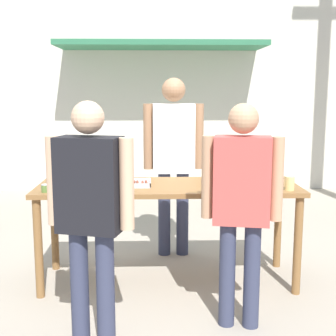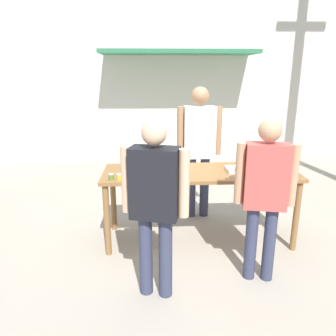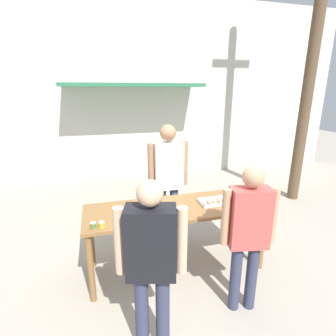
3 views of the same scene
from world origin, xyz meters
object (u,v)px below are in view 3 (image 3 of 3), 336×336
(beer_cup, at_px, (259,202))
(person_customer_with_cup, at_px, (248,228))
(condiment_jar_ketchup, at_px, (102,224))
(person_customer_holding_hotdog, at_px, (151,256))
(food_tray_buns, at_px, (214,201))
(person_server_behind_table, at_px, (168,174))
(utility_pole, at_px, (316,31))
(food_tray_sausages, at_px, (147,210))
(condiment_jar_mustard, at_px, (93,225))

(beer_cup, height_order, person_customer_with_cup, person_customer_with_cup)
(condiment_jar_ketchup, bearing_deg, person_customer_holding_hotdog, -63.28)
(food_tray_buns, bearing_deg, person_server_behind_table, 120.91)
(beer_cup, bearing_deg, person_customer_with_cup, -131.53)
(food_tray_buns, distance_m, person_customer_with_cup, 0.82)
(person_server_behind_table, bearing_deg, utility_pole, 14.85)
(food_tray_sausages, xyz_separation_m, beer_cup, (1.39, -0.24, 0.04))
(food_tray_buns, xyz_separation_m, condiment_jar_mustard, (-1.51, -0.25, 0.01))
(condiment_jar_mustard, bearing_deg, utility_pole, 23.81)
(condiment_jar_mustard, relative_size, beer_cup, 0.57)
(person_customer_holding_hotdog, distance_m, utility_pole, 5.13)
(food_tray_buns, distance_m, beer_cup, 0.56)
(food_tray_sausages, relative_size, person_server_behind_table, 0.25)
(person_customer_holding_hotdog, bearing_deg, utility_pole, -130.07)
(condiment_jar_mustard, height_order, beer_cup, beer_cup)
(food_tray_sausages, relative_size, person_customer_holding_hotdog, 0.28)
(person_server_behind_table, distance_m, utility_pole, 3.93)
(person_customer_with_cup, bearing_deg, beer_cup, -120.53)
(person_customer_holding_hotdog, bearing_deg, person_customer_with_cup, -154.53)
(condiment_jar_mustard, xyz_separation_m, utility_pole, (4.19, 1.85, 2.42))
(condiment_jar_mustard, relative_size, person_customer_holding_hotdog, 0.04)
(condiment_jar_mustard, xyz_separation_m, person_customer_with_cup, (1.50, -0.57, 0.05))
(food_tray_buns, height_order, beer_cup, beer_cup)
(condiment_jar_mustard, bearing_deg, food_tray_sausages, 21.50)
(beer_cup, xyz_separation_m, person_customer_holding_hotdog, (-1.54, -0.77, 0.03))
(condiment_jar_mustard, relative_size, person_server_behind_table, 0.04)
(food_tray_sausages, distance_m, beer_cup, 1.41)
(food_tray_buns, distance_m, condiment_jar_ketchup, 1.45)
(condiment_jar_mustard, bearing_deg, person_customer_holding_hotdog, -58.45)
(beer_cup, height_order, person_server_behind_table, person_server_behind_table)
(person_customer_holding_hotdog, height_order, person_customer_with_cup, person_customer_holding_hotdog)
(condiment_jar_mustard, distance_m, condiment_jar_ketchup, 0.09)
(food_tray_buns, bearing_deg, condiment_jar_ketchup, -169.81)
(food_tray_sausages, height_order, utility_pole, utility_pole)
(person_server_behind_table, bearing_deg, condiment_jar_ketchup, -137.10)
(condiment_jar_ketchup, relative_size, person_customer_holding_hotdog, 0.04)
(food_tray_buns, distance_m, condiment_jar_mustard, 1.53)
(beer_cup, bearing_deg, food_tray_buns, 154.12)
(condiment_jar_mustard, bearing_deg, person_customer_with_cup, -20.77)
(condiment_jar_mustard, relative_size, person_customer_with_cup, 0.04)
(condiment_jar_ketchup, bearing_deg, food_tray_sausages, 25.14)
(utility_pole, bearing_deg, condiment_jar_mustard, -156.19)
(food_tray_sausages, relative_size, beer_cup, 3.96)
(condiment_jar_mustard, bearing_deg, food_tray_buns, 9.38)
(condiment_jar_mustard, bearing_deg, beer_cup, 0.23)
(food_tray_sausages, xyz_separation_m, person_server_behind_table, (0.46, 0.71, 0.20))
(food_tray_sausages, relative_size, utility_pole, 0.07)
(food_tray_buns, distance_m, person_customer_holding_hotdog, 1.46)
(food_tray_buns, relative_size, person_server_behind_table, 0.21)
(person_customer_holding_hotdog, distance_m, person_customer_with_cup, 1.05)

